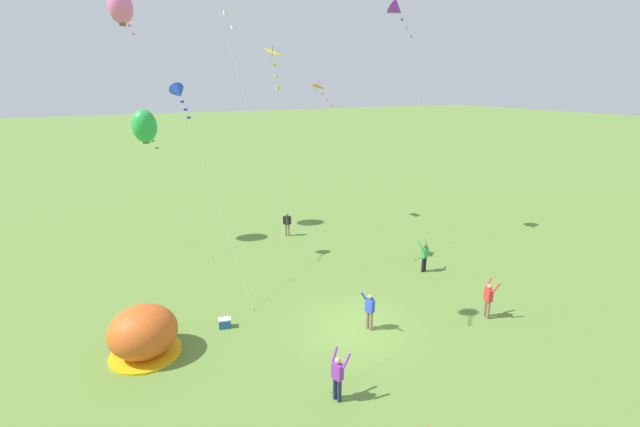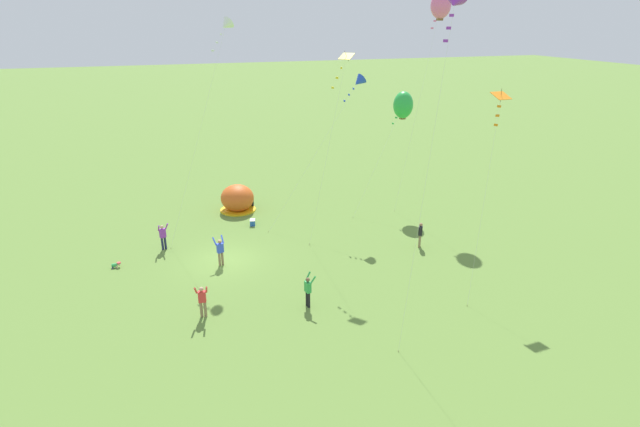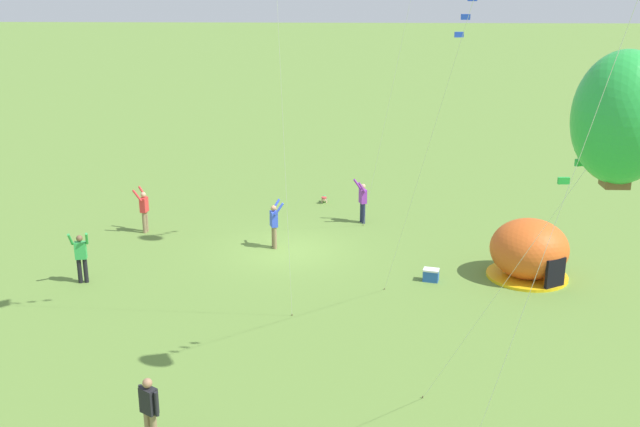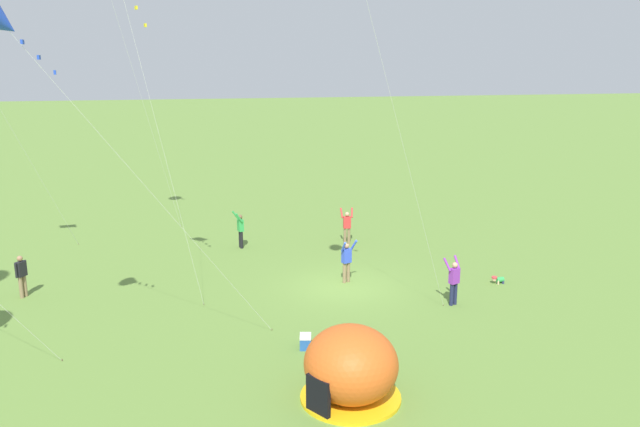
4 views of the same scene
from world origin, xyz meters
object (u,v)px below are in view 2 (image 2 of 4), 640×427
toddler_crawling (116,265)px  kite_purple (455,1)px  person_flying_kite (220,251)px  person_strolling (202,300)px  kite_pink (441,5)px  kite_yellow (344,66)px  cooler_box (253,222)px  person_near_tent (308,290)px  popup_tent (237,198)px  person_center_field (420,234)px  person_far_back (163,236)px  kite_blue (359,82)px  kite_white (226,25)px  kite_green (403,105)px  kite_orange (500,103)px

toddler_crawling → kite_purple: size_ratio=0.03×
person_flying_kite → person_strolling: (5.51, -1.65, 0.00)m
kite_pink → kite_yellow: bearing=-57.8°
cooler_box → person_near_tent: 12.01m
popup_tent → person_strolling: 15.26m
person_center_field → person_far_back: (-4.92, -16.24, 0.03)m
popup_tent → kite_purple: (17.10, 7.33, 13.97)m
person_far_back → kite_blue: 17.16m
kite_blue → kite_yellow: bearing=-32.6°
person_flying_kite → kite_pink: bearing=111.9°
person_strolling → kite_blue: 19.17m
person_near_tent → person_center_field: size_ratio=1.10×
cooler_box → kite_yellow: bearing=47.6°
kite_white → kite_blue: size_ratio=1.35×
person_strolling → kite_yellow: (-6.50, 9.92, 10.62)m
kite_green → toddler_crawling: bearing=-76.2°
person_far_back → kite_blue: kite_blue is taller
person_strolling → kite_purple: (2.44, 11.57, 13.97)m
person_center_field → kite_white: kite_white is taller
popup_tent → kite_orange: 21.01m
cooler_box → person_strolling: 12.22m
popup_tent → toddler_crawling: 11.53m
person_strolling → kite_blue: kite_blue is taller
person_far_back → kite_white: bearing=112.2°
kite_green → kite_blue: 5.18m
cooler_box → kite_white: size_ratio=0.04×
person_near_tent → cooler_box: bearing=-177.0°
kite_yellow → kite_blue: kite_yellow is taller
toddler_crawling → person_center_field: (3.18, 19.16, 0.79)m
toddler_crawling → person_near_tent: 12.73m
toddler_crawling → kite_orange: size_ratio=0.05×
kite_yellow → popup_tent: bearing=-145.1°
kite_orange → kite_purple: kite_purple is taller
kite_orange → kite_pink: bearing=164.9°
person_strolling → kite_blue: size_ratio=0.18×
popup_tent → kite_green: (2.08, 13.03, 6.98)m
person_far_back → kite_yellow: bearing=78.0°
toddler_crawling → kite_orange: (6.90, 21.23, 9.82)m
kite_pink → kite_blue: 9.11m
person_far_back → kite_green: 20.45m
person_strolling → kite_pink: 27.78m
cooler_box → toddler_crawling: size_ratio=1.11×
person_flying_kite → person_far_back: same height
kite_green → kite_purple: size_ratio=0.58×
person_near_tent → person_strolling: size_ratio=1.00×
kite_purple → kite_blue: 14.36m
popup_tent → person_flying_kite: size_ratio=1.49×
kite_yellow → kite_white: 8.08m
kite_green → kite_purple: 17.52m
toddler_crawling → kite_purple: (9.66, 16.10, 14.79)m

